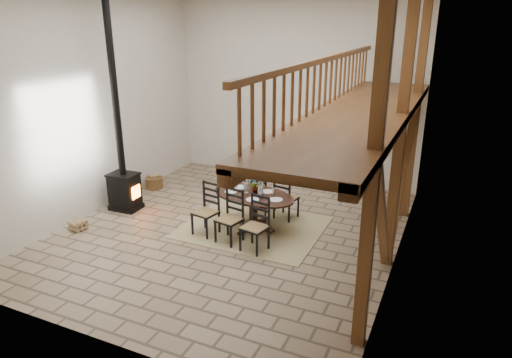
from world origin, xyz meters
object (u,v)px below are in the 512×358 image
at_px(dining_table, 250,211).
at_px(wood_stove, 122,166).
at_px(log_stack, 78,225).
at_px(log_basket, 154,182).

xyz_separation_m(dining_table, wood_stove, (-3.28, -0.19, 0.68)).
bearing_deg(wood_stove, dining_table, 1.35).
relative_size(dining_table, log_stack, 6.30).
height_order(wood_stove, log_basket, wood_stove).
relative_size(dining_table, log_basket, 5.14).
bearing_deg(wood_stove, log_basket, 97.52).
height_order(dining_table, log_stack, dining_table).
relative_size(wood_stove, log_basket, 10.66).
height_order(log_basket, log_stack, log_basket).
bearing_deg(dining_table, wood_stove, -165.63).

